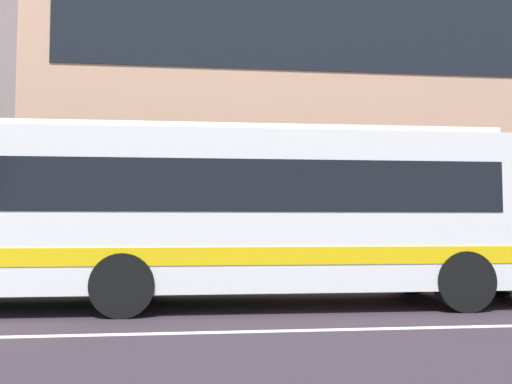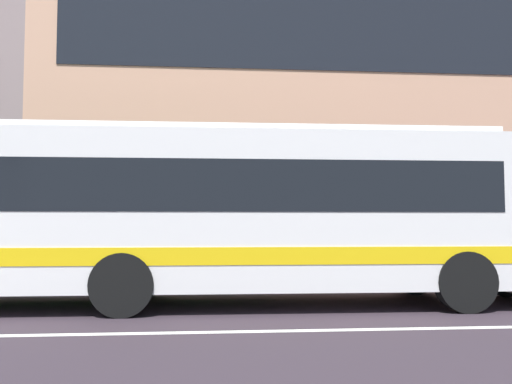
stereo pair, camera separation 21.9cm
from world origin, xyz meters
name	(u,v)px [view 1 (the left image)]	position (x,y,z in m)	size (l,w,h in m)	color
apartment_block_right	(363,96)	(12.43, 12.98, 6.53)	(23.77, 8.04, 13.05)	tan
transit_bus	(174,209)	(5.52, 2.42, 1.71)	(11.67, 2.67, 3.10)	silver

